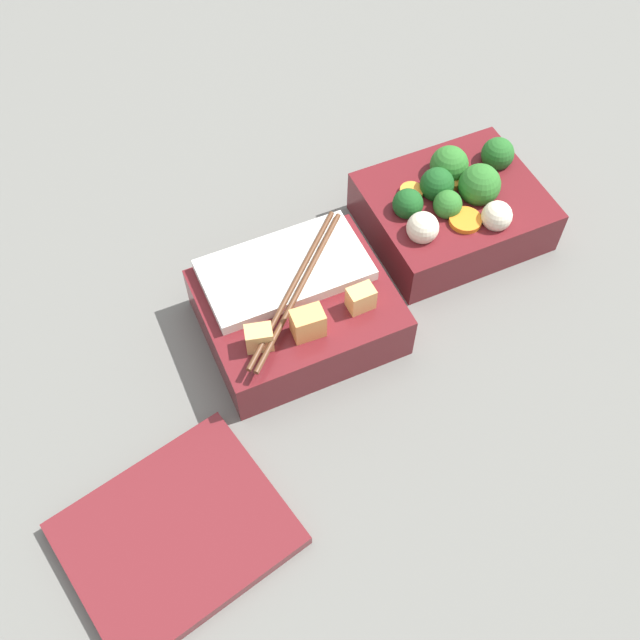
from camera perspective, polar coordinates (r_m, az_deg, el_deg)
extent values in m
plane|color=slate|center=(0.78, 3.69, 3.38)|extent=(3.00, 3.00, 0.00)
cube|color=maroon|center=(0.81, 10.05, 8.12)|extent=(0.18, 0.15, 0.05)
sphere|color=#236023|center=(0.83, 13.38, 12.21)|extent=(0.03, 0.03, 0.03)
sphere|color=#19511E|center=(0.78, 8.91, 10.16)|extent=(0.04, 0.04, 0.04)
sphere|color=#19511E|center=(0.76, 6.71, 8.78)|extent=(0.03, 0.03, 0.03)
sphere|color=#2D7028|center=(0.80, 9.81, 11.56)|extent=(0.04, 0.04, 0.04)
sphere|color=#2D7028|center=(0.77, 9.70, 8.66)|extent=(0.03, 0.03, 0.03)
sphere|color=#2D7028|center=(0.79, 12.05, 10.03)|extent=(0.04, 0.04, 0.04)
cylinder|color=orange|center=(0.80, 9.84, 10.44)|extent=(0.03, 0.03, 0.01)
cylinder|color=orange|center=(0.78, 6.98, 9.69)|extent=(0.03, 0.03, 0.01)
cylinder|color=orange|center=(0.76, 11.02, 7.48)|extent=(0.04, 0.04, 0.01)
sphere|color=beige|center=(0.77, 13.32, 7.71)|extent=(0.03, 0.03, 0.03)
sphere|color=beige|center=(0.74, 7.83, 6.98)|extent=(0.03, 0.03, 0.03)
cube|color=maroon|center=(0.72, -1.71, 0.59)|extent=(0.18, 0.15, 0.05)
cube|color=white|center=(0.71, -2.75, 3.92)|extent=(0.15, 0.08, 0.01)
cube|color=#EAB266|center=(0.68, 3.13, 1.66)|extent=(0.02, 0.02, 0.02)
cube|color=#F4A356|center=(0.66, -0.93, -0.25)|extent=(0.03, 0.02, 0.03)
cube|color=#EAB266|center=(0.66, -4.67, -1.37)|extent=(0.03, 0.02, 0.02)
sphere|color=#4C1E4C|center=(0.66, -4.52, -1.27)|extent=(0.02, 0.02, 0.02)
cylinder|color=#56331E|center=(0.68, -2.06, 2.61)|extent=(0.14, 0.14, 0.01)
cylinder|color=#56331E|center=(0.68, -1.52, 2.44)|extent=(0.14, 0.14, 0.01)
cube|color=maroon|center=(0.65, -10.90, -15.71)|extent=(0.20, 0.18, 0.01)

